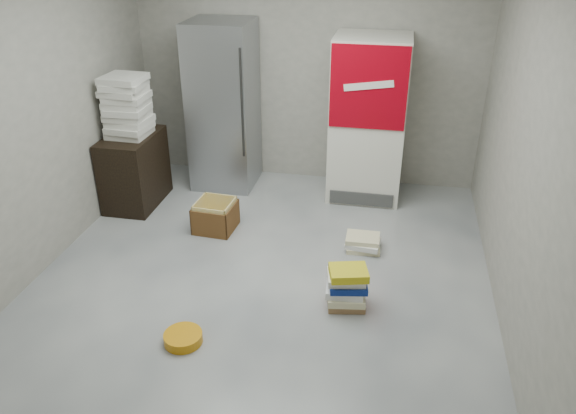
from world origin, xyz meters
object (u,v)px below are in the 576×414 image
Objects in this scene: coke_cooler at (368,119)px; wood_shelf at (135,170)px; cardboard_box at (216,218)px; phonebook_stack_main at (347,287)px; steel_fridge at (224,106)px.

coke_cooler is 2.25× the size of wood_shelf.
coke_cooler is 4.32× the size of cardboard_box.
cardboard_box is at bearing 137.83° from phonebook_stack_main.
phonebook_stack_main is at bearing -30.03° from wood_shelf.
coke_cooler is 2.63m from wood_shelf.
phonebook_stack_main is at bearing -31.46° from cardboard_box.
phonebook_stack_main is at bearing -89.38° from coke_cooler.
coke_cooler is at bearing -0.18° from steel_fridge.
steel_fridge is 1.42m from cardboard_box.
phonebook_stack_main is (0.02, -2.17, -0.72)m from coke_cooler.
steel_fridge reaches higher than coke_cooler.
coke_cooler is at bearing 16.28° from wood_shelf.
steel_fridge is at bearing 104.66° from cardboard_box.
steel_fridge reaches higher than cardboard_box.
phonebook_stack_main is 1.79m from cardboard_box.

